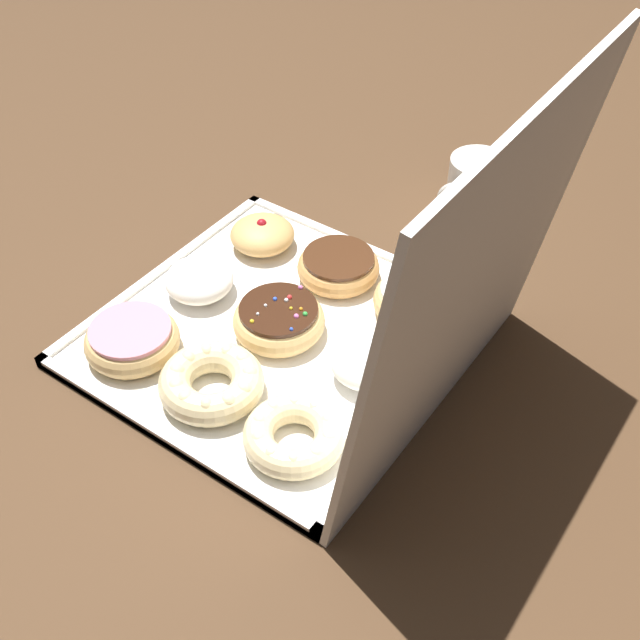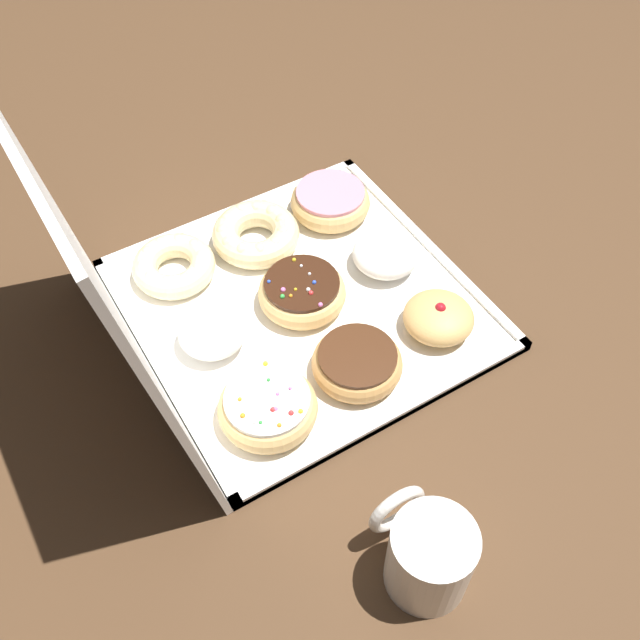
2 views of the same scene
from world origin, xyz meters
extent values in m
plane|color=#4C331E|center=(0.00, 0.00, 0.00)|extent=(3.00, 3.00, 0.00)
cube|color=white|center=(0.00, 0.00, 0.01)|extent=(0.41, 0.41, 0.01)
cube|color=white|center=(0.00, -0.20, 0.01)|extent=(0.41, 0.01, 0.01)
cube|color=white|center=(0.00, 0.20, 0.01)|extent=(0.41, 0.01, 0.01)
cube|color=white|center=(-0.20, 0.00, 0.01)|extent=(0.01, 0.41, 0.01)
cube|color=white|center=(0.20, 0.00, 0.01)|extent=(0.01, 0.41, 0.01)
cube|color=white|center=(0.00, 0.24, 0.20)|extent=(0.41, 0.07, 0.40)
ellipsoid|color=tan|center=(-0.12, -0.12, 0.03)|extent=(0.09, 0.09, 0.04)
sphere|color=#B21923|center=(-0.12, -0.12, 0.05)|extent=(0.01, 0.01, 0.01)
ellipsoid|color=white|center=(0.00, -0.13, 0.03)|extent=(0.09, 0.09, 0.04)
torus|color=#E5B770|center=(0.13, -0.12, 0.03)|extent=(0.11, 0.11, 0.04)
cylinder|color=pink|center=(0.13, -0.12, 0.05)|extent=(0.10, 0.10, 0.01)
torus|color=tan|center=(-0.13, 0.00, 0.03)|extent=(0.11, 0.11, 0.03)
cylinder|color=#472816|center=(-0.13, 0.00, 0.04)|extent=(0.09, 0.09, 0.01)
torus|color=#E5B770|center=(0.00, 0.00, 0.03)|extent=(0.11, 0.11, 0.04)
cylinder|color=#381E11|center=(0.00, 0.00, 0.05)|extent=(0.10, 0.10, 0.01)
sphere|color=blue|center=(0.02, 0.04, 0.05)|extent=(0.00, 0.00, 0.00)
sphere|color=white|center=(0.01, -0.01, 0.05)|extent=(0.00, 0.00, 0.00)
sphere|color=yellow|center=(-0.01, 0.01, 0.05)|extent=(0.00, 0.00, 0.00)
sphere|color=pink|center=(-0.04, 0.00, 0.05)|extent=(0.01, 0.01, 0.01)
sphere|color=orange|center=(-0.01, 0.02, 0.05)|extent=(0.00, 0.00, 0.00)
sphere|color=blue|center=(-0.01, -0.01, 0.05)|extent=(0.01, 0.01, 0.01)
sphere|color=white|center=(0.02, -0.01, 0.05)|extent=(0.00, 0.00, 0.00)
sphere|color=yellow|center=(0.04, -0.01, 0.05)|extent=(0.01, 0.01, 0.01)
sphere|color=red|center=(-0.02, 0.00, 0.05)|extent=(0.01, 0.01, 0.01)
sphere|color=pink|center=(0.00, 0.03, 0.05)|extent=(0.01, 0.01, 0.01)
sphere|color=green|center=(-0.01, 0.03, 0.05)|extent=(0.01, 0.01, 0.01)
sphere|color=white|center=(-0.02, 0.00, 0.05)|extent=(0.01, 0.01, 0.01)
torus|color=beige|center=(0.12, 0.00, 0.03)|extent=(0.12, 0.12, 0.04)
sphere|color=beige|center=(0.16, 0.00, 0.04)|extent=(0.02, 0.02, 0.02)
sphere|color=beige|center=(0.16, 0.02, 0.04)|extent=(0.02, 0.02, 0.02)
sphere|color=beige|center=(0.14, 0.04, 0.04)|extent=(0.02, 0.02, 0.02)
sphere|color=beige|center=(0.12, 0.04, 0.04)|extent=(0.02, 0.02, 0.02)
sphere|color=beige|center=(0.10, 0.03, 0.04)|extent=(0.02, 0.02, 0.02)
sphere|color=beige|center=(0.08, 0.01, 0.04)|extent=(0.02, 0.02, 0.02)
sphere|color=beige|center=(0.08, -0.01, 0.04)|extent=(0.02, 0.02, 0.02)
sphere|color=beige|center=(0.10, -0.03, 0.04)|extent=(0.02, 0.02, 0.02)
sphere|color=beige|center=(0.12, -0.04, 0.04)|extent=(0.02, 0.02, 0.02)
sphere|color=beige|center=(0.14, -0.03, 0.04)|extent=(0.02, 0.02, 0.02)
sphere|color=beige|center=(0.16, -0.02, 0.04)|extent=(0.02, 0.02, 0.02)
torus|color=#E5B770|center=(-0.13, 0.12, 0.03)|extent=(0.11, 0.11, 0.04)
cylinder|color=white|center=(-0.13, 0.12, 0.05)|extent=(0.10, 0.10, 0.01)
sphere|color=yellow|center=(-0.16, 0.10, 0.05)|extent=(0.01, 0.01, 0.01)
sphere|color=orange|center=(-0.17, 0.13, 0.05)|extent=(0.01, 0.01, 0.01)
sphere|color=yellow|center=(-0.09, 0.10, 0.05)|extent=(0.01, 0.01, 0.01)
sphere|color=pink|center=(-0.13, 0.09, 0.05)|extent=(0.00, 0.00, 0.00)
sphere|color=white|center=(-0.14, 0.09, 0.05)|extent=(0.00, 0.00, 0.00)
sphere|color=orange|center=(-0.14, 0.15, 0.05)|extent=(0.01, 0.01, 0.01)
sphere|color=pink|center=(-0.13, 0.11, 0.05)|extent=(0.00, 0.00, 0.00)
sphere|color=green|center=(-0.11, 0.11, 0.05)|extent=(0.00, 0.00, 0.00)
sphere|color=white|center=(-0.15, 0.15, 0.05)|extent=(0.01, 0.01, 0.01)
sphere|color=pink|center=(-0.15, 0.12, 0.05)|extent=(0.01, 0.01, 0.01)
sphere|color=red|center=(-0.16, 0.11, 0.05)|extent=(0.01, 0.01, 0.01)
sphere|color=green|center=(-0.15, 0.14, 0.05)|extent=(0.00, 0.00, 0.00)
sphere|color=orange|center=(-0.12, 0.15, 0.05)|extent=(0.00, 0.00, 0.00)
sphere|color=red|center=(-0.15, 0.12, 0.05)|extent=(0.01, 0.01, 0.01)
ellipsoid|color=white|center=(0.00, 0.13, 0.03)|extent=(0.08, 0.08, 0.05)
torus|color=beige|center=(0.13, 0.12, 0.03)|extent=(0.11, 0.11, 0.03)
sphere|color=beige|center=(0.17, 0.12, 0.04)|extent=(0.02, 0.02, 0.02)
sphere|color=beige|center=(0.16, 0.14, 0.04)|extent=(0.02, 0.02, 0.02)
sphere|color=beige|center=(0.14, 0.16, 0.04)|extent=(0.02, 0.02, 0.02)
sphere|color=beige|center=(0.12, 0.16, 0.04)|extent=(0.02, 0.02, 0.02)
sphere|color=beige|center=(0.10, 0.14, 0.04)|extent=(0.02, 0.02, 0.02)
sphere|color=beige|center=(0.09, 0.12, 0.04)|extent=(0.02, 0.02, 0.02)
sphere|color=beige|center=(0.10, 0.10, 0.04)|extent=(0.02, 0.02, 0.02)
sphere|color=beige|center=(0.12, 0.08, 0.04)|extent=(0.02, 0.02, 0.02)
sphere|color=beige|center=(0.14, 0.08, 0.04)|extent=(0.02, 0.02, 0.02)
sphere|color=beige|center=(0.16, 0.10, 0.04)|extent=(0.02, 0.02, 0.02)
cylinder|color=white|center=(-0.37, 0.07, 0.05)|extent=(0.08, 0.08, 0.09)
cylinder|color=black|center=(-0.37, 0.07, 0.09)|extent=(0.07, 0.07, 0.01)
torus|color=white|center=(-0.31, 0.07, 0.05)|extent=(0.01, 0.07, 0.07)
camera|label=1|loc=(0.55, 0.45, 0.69)|focal=44.97mm
camera|label=2|loc=(-0.54, 0.30, 0.74)|focal=41.86mm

